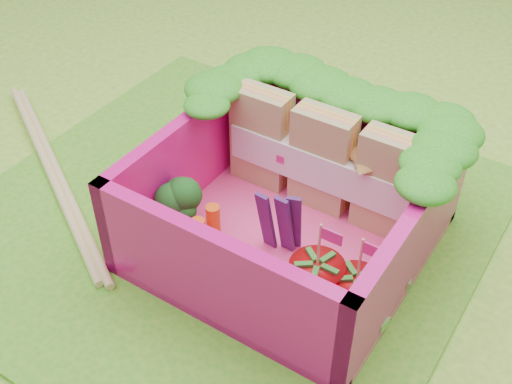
{
  "coord_description": "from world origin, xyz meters",
  "views": [
    {
      "loc": [
        1.53,
        -2.03,
        2.35
      ],
      "look_at": [
        0.2,
        0.03,
        0.28
      ],
      "focal_mm": 45.0,
      "sensor_mm": 36.0,
      "label": 1
    }
  ],
  "objects_px": {
    "strawberry_right": "(355,296)",
    "sandwich_stack": "(323,161)",
    "bento_box": "(290,202)",
    "chopsticks": "(54,171)",
    "broccoli": "(174,203)",
    "strawberry_left": "(316,284)"
  },
  "relations": [
    {
      "from": "strawberry_right",
      "to": "chopsticks",
      "type": "height_order",
      "value": "strawberry_right"
    },
    {
      "from": "broccoli",
      "to": "sandwich_stack",
      "type": "bearing_deg",
      "value": 50.15
    },
    {
      "from": "sandwich_stack",
      "to": "strawberry_right",
      "type": "xyz_separation_m",
      "value": [
        0.49,
        -0.6,
        -0.15
      ]
    },
    {
      "from": "strawberry_left",
      "to": "chopsticks",
      "type": "bearing_deg",
      "value": 178.08
    },
    {
      "from": "bento_box",
      "to": "strawberry_left",
      "type": "bearing_deg",
      "value": -44.25
    },
    {
      "from": "broccoli",
      "to": "strawberry_left",
      "type": "relative_size",
      "value": 0.68
    },
    {
      "from": "broccoli",
      "to": "bento_box",
      "type": "bearing_deg",
      "value": 29.38
    },
    {
      "from": "bento_box",
      "to": "broccoli",
      "type": "bearing_deg",
      "value": -150.62
    },
    {
      "from": "strawberry_right",
      "to": "strawberry_left",
      "type": "bearing_deg",
      "value": -168.87
    },
    {
      "from": "bento_box",
      "to": "broccoli",
      "type": "distance_m",
      "value": 0.57
    },
    {
      "from": "bento_box",
      "to": "sandwich_stack",
      "type": "xyz_separation_m",
      "value": [
        0.01,
        0.32,
        0.05
      ]
    },
    {
      "from": "bento_box",
      "to": "chopsticks",
      "type": "bearing_deg",
      "value": -169.73
    },
    {
      "from": "bento_box",
      "to": "strawberry_right",
      "type": "distance_m",
      "value": 0.58
    },
    {
      "from": "strawberry_right",
      "to": "bento_box",
      "type": "bearing_deg",
      "value": 150.55
    },
    {
      "from": "strawberry_left",
      "to": "strawberry_right",
      "type": "distance_m",
      "value": 0.18
    },
    {
      "from": "strawberry_left",
      "to": "chopsticks",
      "type": "xyz_separation_m",
      "value": [
        -1.75,
        0.06,
        -0.16
      ]
    },
    {
      "from": "bento_box",
      "to": "chopsticks",
      "type": "relative_size",
      "value": 0.72
    },
    {
      "from": "chopsticks",
      "to": "bento_box",
      "type": "bearing_deg",
      "value": 10.27
    },
    {
      "from": "strawberry_right",
      "to": "chopsticks",
      "type": "xyz_separation_m",
      "value": [
        -1.93,
        0.02,
        -0.15
      ]
    },
    {
      "from": "sandwich_stack",
      "to": "strawberry_left",
      "type": "height_order",
      "value": "sandwich_stack"
    },
    {
      "from": "broccoli",
      "to": "strawberry_left",
      "type": "height_order",
      "value": "strawberry_left"
    },
    {
      "from": "strawberry_right",
      "to": "sandwich_stack",
      "type": "bearing_deg",
      "value": 129.23
    }
  ]
}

